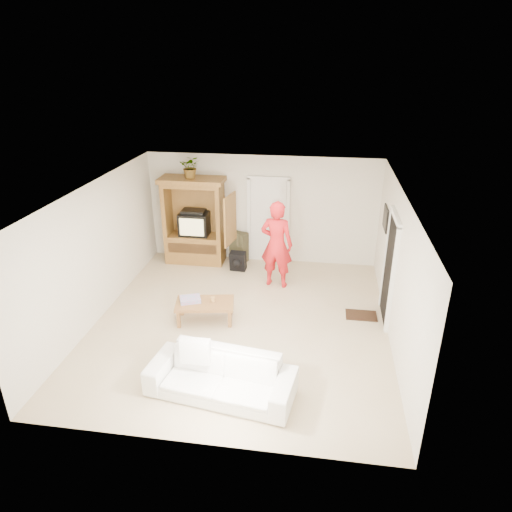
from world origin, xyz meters
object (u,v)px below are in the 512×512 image
(sofa, at_px, (221,376))
(coffee_table, at_px, (205,305))
(armoire, at_px, (196,226))
(man, at_px, (277,244))

(sofa, distance_m, coffee_table, 2.11)
(armoire, xyz_separation_m, sofa, (1.64, -4.66, -0.59))
(sofa, bearing_deg, armoire, 117.92)
(armoire, bearing_deg, man, -25.64)
(man, bearing_deg, armoire, -15.95)
(man, height_order, coffee_table, man)
(armoire, xyz_separation_m, coffee_table, (0.89, -2.69, -0.55))
(man, distance_m, coffee_table, 2.16)
(man, relative_size, sofa, 0.88)
(armoire, xyz_separation_m, man, (2.07, -0.99, 0.06))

